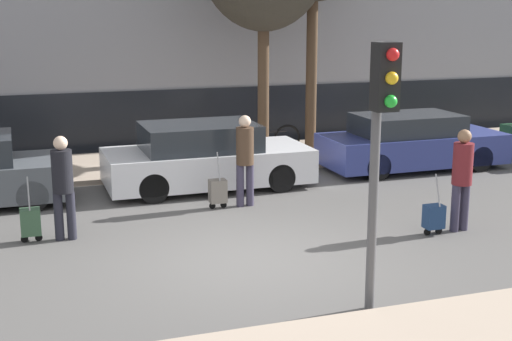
{
  "coord_description": "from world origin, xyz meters",
  "views": [
    {
      "loc": [
        -3.22,
        -9.8,
        3.75
      ],
      "look_at": [
        0.74,
        1.8,
        0.95
      ],
      "focal_mm": 50.0,
      "sensor_mm": 36.0,
      "label": 1
    }
  ],
  "objects_px": {
    "pedestrian_center": "(245,155)",
    "pedestrian_left": "(63,181)",
    "traffic_light": "(381,123)",
    "trolley_right": "(434,217)",
    "pedestrian_right": "(462,174)",
    "parked_car_1": "(206,158)",
    "trolley_left": "(30,222)",
    "parked_bicycle": "(268,139)",
    "trolley_center": "(218,191)",
    "parked_car_2": "(411,143)"
  },
  "relations": [
    {
      "from": "pedestrian_center",
      "to": "pedestrian_right",
      "type": "bearing_deg",
      "value": -42.66
    },
    {
      "from": "parked_car_2",
      "to": "parked_bicycle",
      "type": "height_order",
      "value": "parked_car_2"
    },
    {
      "from": "trolley_right",
      "to": "parked_bicycle",
      "type": "relative_size",
      "value": 0.6
    },
    {
      "from": "trolley_left",
      "to": "traffic_light",
      "type": "distance_m",
      "value": 6.23
    },
    {
      "from": "traffic_light",
      "to": "trolley_right",
      "type": "bearing_deg",
      "value": 45.51
    },
    {
      "from": "parked_car_1",
      "to": "trolley_right",
      "type": "xyz_separation_m",
      "value": [
        2.8,
        -4.39,
        -0.33
      ]
    },
    {
      "from": "parked_car_1",
      "to": "pedestrian_right",
      "type": "bearing_deg",
      "value": -52.28
    },
    {
      "from": "trolley_center",
      "to": "parked_bicycle",
      "type": "distance_m",
      "value": 4.85
    },
    {
      "from": "parked_car_1",
      "to": "trolley_right",
      "type": "distance_m",
      "value": 5.22
    },
    {
      "from": "parked_car_2",
      "to": "parked_bicycle",
      "type": "xyz_separation_m",
      "value": [
        -2.79,
        2.29,
        -0.13
      ]
    },
    {
      "from": "pedestrian_left",
      "to": "parked_car_1",
      "type": "bearing_deg",
      "value": 46.97
    },
    {
      "from": "pedestrian_left",
      "to": "pedestrian_right",
      "type": "relative_size",
      "value": 0.99
    },
    {
      "from": "trolley_right",
      "to": "traffic_light",
      "type": "height_order",
      "value": "traffic_light"
    },
    {
      "from": "pedestrian_right",
      "to": "traffic_light",
      "type": "distance_m",
      "value": 4.2
    },
    {
      "from": "pedestrian_right",
      "to": "parked_car_1",
      "type": "bearing_deg",
      "value": 121.68
    },
    {
      "from": "pedestrian_center",
      "to": "trolley_right",
      "type": "distance_m",
      "value": 3.76
    },
    {
      "from": "traffic_light",
      "to": "trolley_center",
      "type": "bearing_deg",
      "value": 95.92
    },
    {
      "from": "traffic_light",
      "to": "parked_bicycle",
      "type": "bearing_deg",
      "value": 78.18
    },
    {
      "from": "trolley_left",
      "to": "trolley_right",
      "type": "distance_m",
      "value": 6.7
    },
    {
      "from": "trolley_left",
      "to": "trolley_right",
      "type": "relative_size",
      "value": 1.04
    },
    {
      "from": "pedestrian_center",
      "to": "traffic_light",
      "type": "height_order",
      "value": "traffic_light"
    },
    {
      "from": "parked_bicycle",
      "to": "pedestrian_left",
      "type": "bearing_deg",
      "value": -136.43
    },
    {
      "from": "trolley_center",
      "to": "parked_car_1",
      "type": "bearing_deg",
      "value": 83.04
    },
    {
      "from": "trolley_left",
      "to": "pedestrian_center",
      "type": "distance_m",
      "value": 4.16
    },
    {
      "from": "pedestrian_left",
      "to": "traffic_light",
      "type": "height_order",
      "value": "traffic_light"
    },
    {
      "from": "parked_car_2",
      "to": "trolley_right",
      "type": "xyz_separation_m",
      "value": [
        -2.3,
        -4.61,
        -0.31
      ]
    },
    {
      "from": "trolley_left",
      "to": "parked_bicycle",
      "type": "distance_m",
      "value": 7.84
    },
    {
      "from": "pedestrian_right",
      "to": "pedestrian_center",
      "type": "bearing_deg",
      "value": 132.04
    },
    {
      "from": "parked_car_2",
      "to": "pedestrian_right",
      "type": "height_order",
      "value": "pedestrian_right"
    },
    {
      "from": "traffic_light",
      "to": "parked_bicycle",
      "type": "xyz_separation_m",
      "value": [
        1.97,
        9.4,
        -1.92
      ]
    },
    {
      "from": "pedestrian_left",
      "to": "parked_bicycle",
      "type": "xyz_separation_m",
      "value": [
        5.41,
        5.15,
        -0.5
      ]
    },
    {
      "from": "pedestrian_left",
      "to": "trolley_left",
      "type": "distance_m",
      "value": 0.85
    },
    {
      "from": "trolley_left",
      "to": "pedestrian_right",
      "type": "bearing_deg",
      "value": -14.02
    },
    {
      "from": "pedestrian_left",
      "to": "trolley_right",
      "type": "xyz_separation_m",
      "value": [
        5.91,
        -1.75,
        -0.68
      ]
    },
    {
      "from": "trolley_left",
      "to": "parked_bicycle",
      "type": "bearing_deg",
      "value": 40.48
    },
    {
      "from": "parked_car_1",
      "to": "pedestrian_left",
      "type": "relative_size",
      "value": 2.47
    },
    {
      "from": "pedestrian_left",
      "to": "trolley_right",
      "type": "height_order",
      "value": "pedestrian_left"
    },
    {
      "from": "pedestrian_right",
      "to": "trolley_right",
      "type": "distance_m",
      "value": 0.88
    },
    {
      "from": "parked_car_1",
      "to": "trolley_left",
      "type": "distance_m",
      "value": 4.48
    },
    {
      "from": "pedestrian_left",
      "to": "traffic_light",
      "type": "relative_size",
      "value": 0.52
    },
    {
      "from": "trolley_center",
      "to": "parked_bicycle",
      "type": "xyz_separation_m",
      "value": [
        2.51,
        4.15,
        0.15
      ]
    },
    {
      "from": "pedestrian_left",
      "to": "trolley_right",
      "type": "distance_m",
      "value": 6.2
    },
    {
      "from": "trolley_left",
      "to": "parked_car_2",
      "type": "bearing_deg",
      "value": 17.73
    },
    {
      "from": "parked_car_2",
      "to": "trolley_center",
      "type": "bearing_deg",
      "value": -160.69
    },
    {
      "from": "parked_car_2",
      "to": "pedestrian_center",
      "type": "relative_size",
      "value": 2.46
    },
    {
      "from": "pedestrian_center",
      "to": "pedestrian_left",
      "type": "bearing_deg",
      "value": -164.45
    },
    {
      "from": "parked_car_1",
      "to": "pedestrian_center",
      "type": "height_order",
      "value": "pedestrian_center"
    },
    {
      "from": "trolley_right",
      "to": "traffic_light",
      "type": "relative_size",
      "value": 0.31
    },
    {
      "from": "trolley_left",
      "to": "trolley_center",
      "type": "xyz_separation_m",
      "value": [
        3.45,
        0.94,
        0.0
      ]
    },
    {
      "from": "trolley_center",
      "to": "traffic_light",
      "type": "height_order",
      "value": "traffic_light"
    }
  ]
}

